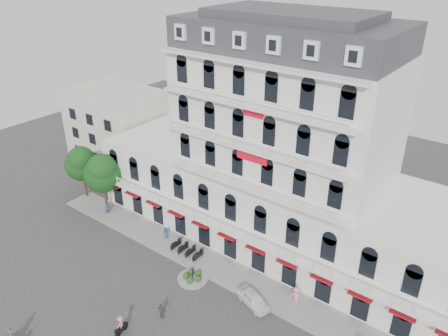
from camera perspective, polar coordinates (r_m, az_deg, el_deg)
ground at (r=42.47m, az=-6.49°, el=-20.12°), size 120.00×120.00×0.00m
sidewalk at (r=47.37m, az=1.18°, el=-13.83°), size 53.00×4.00×0.16m
main_building at (r=48.37m, az=7.61°, el=0.85°), size 45.00×15.00×25.80m
flank_building_west at (r=69.58m, az=-13.56°, el=5.01°), size 14.00×10.00×12.00m
traffic_island at (r=46.93m, az=-4.10°, el=-14.08°), size 3.20×3.20×1.60m
parked_scooter_row at (r=50.44m, az=-4.89°, el=-11.13°), size 4.40×1.80×1.10m
tree_west_outer at (r=61.41m, az=-18.12°, el=0.75°), size 4.50×4.48×7.76m
tree_west_inner at (r=57.26m, az=-15.62°, el=-0.44°), size 4.76×4.76×8.25m
parked_car at (r=43.98m, az=3.85°, el=-16.72°), size 4.23×2.76×1.34m
rider_center at (r=42.10m, az=-13.31°, el=-19.31°), size 0.77×1.69×2.02m
pedestrian_left at (r=52.59m, az=-7.62°, el=-8.43°), size 0.89×0.70×1.59m
pedestrian_mid at (r=42.96m, az=-8.18°, el=-17.99°), size 1.05×0.64×1.66m
pedestrian_right at (r=44.36m, az=9.43°, el=-16.11°), size 1.45×1.22×1.95m
pedestrian_far at (r=58.58m, az=-15.00°, el=-5.24°), size 0.58×0.66×1.51m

